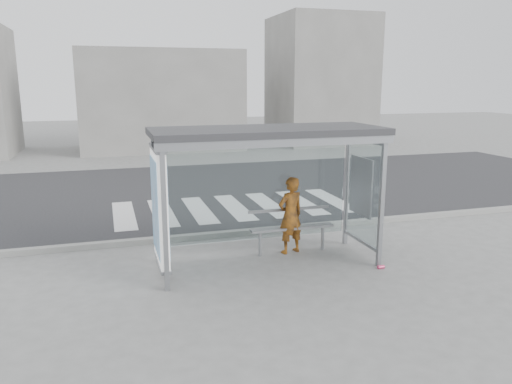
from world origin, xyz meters
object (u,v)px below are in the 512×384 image
(bus_shelter, at_px, (248,163))
(person, at_px, (290,215))
(bench, at_px, (292,227))
(soda_can, at_px, (381,267))

(bus_shelter, bearing_deg, person, 23.24)
(bus_shelter, bearing_deg, bench, 22.56)
(bus_shelter, relative_size, bench, 2.43)
(person, distance_m, bench, 0.26)
(bench, distance_m, soda_can, 1.93)
(bus_shelter, height_order, soda_can, bus_shelter)
(person, bearing_deg, bench, 159.76)
(bench, height_order, soda_can, bench)
(person, bearing_deg, bus_shelter, 7.54)
(soda_can, bearing_deg, person, 133.99)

